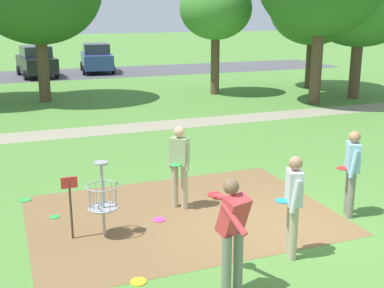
# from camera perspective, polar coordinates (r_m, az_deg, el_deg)

# --- Properties ---
(ground_plane) EXTENTS (160.00, 160.00, 0.00)m
(ground_plane) POSITION_cam_1_polar(r_m,az_deg,el_deg) (9.51, 10.70, -9.47)
(ground_plane) COLOR #518438
(dirt_tee_pad) EXTENTS (5.85, 4.24, 0.01)m
(dirt_tee_pad) POSITION_cam_1_polar(r_m,az_deg,el_deg) (9.90, -1.20, -8.15)
(dirt_tee_pad) COLOR brown
(dirt_tee_pad) RESTS_ON ground
(disc_golf_basket) EXTENTS (0.98, 0.58, 1.39)m
(disc_golf_basket) POSITION_cam_1_polar(r_m,az_deg,el_deg) (8.88, -10.63, -5.98)
(disc_golf_basket) COLOR #9E9EA3
(disc_golf_basket) RESTS_ON ground
(player_foreground_watching) EXTENTS (0.45, 0.49, 1.71)m
(player_foreground_watching) POSITION_cam_1_polar(r_m,az_deg,el_deg) (10.03, 17.91, -2.71)
(player_foreground_watching) COLOR slate
(player_foreground_watching) RESTS_ON ground
(player_throwing) EXTENTS (0.46, 1.17, 1.71)m
(player_throwing) POSITION_cam_1_polar(r_m,az_deg,el_deg) (6.98, 4.68, -9.74)
(player_throwing) COLOR slate
(player_throwing) RESTS_ON ground
(player_waiting_left) EXTENTS (0.45, 0.45, 1.71)m
(player_waiting_left) POSITION_cam_1_polar(r_m,az_deg,el_deg) (9.92, -1.47, -2.15)
(player_waiting_left) COLOR tan
(player_waiting_left) RESTS_ON ground
(player_waiting_right) EXTENTS (0.44, 0.50, 1.71)m
(player_waiting_right) POSITION_cam_1_polar(r_m,az_deg,el_deg) (8.14, 11.58, -6.43)
(player_waiting_right) COLOR tan
(player_waiting_right) RESTS_ON ground
(frisbee_near_basket) EXTENTS (0.25, 0.25, 0.02)m
(frisbee_near_basket) POSITION_cam_1_polar(r_m,az_deg,el_deg) (9.68, -3.83, -8.71)
(frisbee_near_basket) COLOR #E53D99
(frisbee_near_basket) RESTS_ON ground
(frisbee_by_tee) EXTENTS (0.20, 0.20, 0.02)m
(frisbee_by_tee) POSITION_cam_1_polar(r_m,az_deg,el_deg) (10.13, -15.53, -8.12)
(frisbee_by_tee) COLOR green
(frisbee_by_tee) RESTS_ON ground
(frisbee_mid_grass) EXTENTS (0.26, 0.26, 0.02)m
(frisbee_mid_grass) POSITION_cam_1_polar(r_m,az_deg,el_deg) (11.19, -18.65, -6.13)
(frisbee_mid_grass) COLOR green
(frisbee_mid_grass) RESTS_ON ground
(frisbee_far_right) EXTENTS (0.25, 0.25, 0.02)m
(frisbee_far_right) POSITION_cam_1_polar(r_m,az_deg,el_deg) (7.69, -6.19, -15.49)
(frisbee_far_right) COLOR gold
(frisbee_far_right) RESTS_ON ground
(tree_near_right) EXTENTS (3.36, 3.36, 5.42)m
(tree_near_right) POSITION_cam_1_polar(r_m,az_deg,el_deg) (23.75, 2.75, 15.24)
(tree_near_right) COLOR brown
(tree_near_right) RESTS_ON ground
(tree_mid_center) EXTENTS (4.43, 4.43, 5.94)m
(tree_mid_center) POSITION_cam_1_polar(r_m,az_deg,el_deg) (26.49, 13.84, 15.00)
(tree_mid_center) COLOR #4C3823
(tree_mid_center) RESTS_ON ground
(parking_lot_strip) EXTENTS (36.00, 6.00, 0.01)m
(parking_lot_strip) POSITION_cam_1_polar(r_m,az_deg,el_deg) (32.75, -12.86, 7.92)
(parking_lot_strip) COLOR #4C4C51
(parking_lot_strip) RESTS_ON ground
(parked_car_leftmost) EXTENTS (2.30, 4.36, 1.84)m
(parked_car_leftmost) POSITION_cam_1_polar(r_m,az_deg,el_deg) (31.75, -17.48, 9.06)
(parked_car_leftmost) COLOR black
(parked_car_leftmost) RESTS_ON ground
(parked_car_center_left) EXTENTS (2.30, 4.36, 1.84)m
(parked_car_center_left) POSITION_cam_1_polar(r_m,az_deg,el_deg) (33.14, -10.94, 9.71)
(parked_car_center_left) COLOR #2D4784
(parked_car_center_left) RESTS_ON ground
(gravel_path) EXTENTS (40.00, 1.41, 0.00)m
(gravel_path) POSITION_cam_1_polar(r_m,az_deg,el_deg) (17.35, -4.90, 2.06)
(gravel_path) COLOR gray
(gravel_path) RESTS_ON ground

